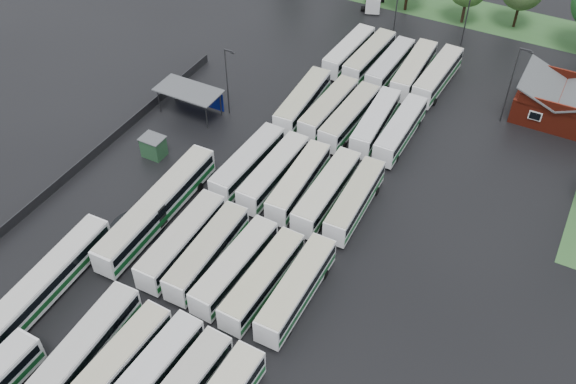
% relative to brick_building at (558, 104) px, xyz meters
% --- Properties ---
extents(ground, '(160.00, 160.00, 0.00)m').
position_rel_brick_building_xyz_m(ground, '(-24.00, -42.77, -1.87)').
color(ground, black).
rests_on(ground, ground).
extents(brick_building, '(10.07, 8.60, 5.39)m').
position_rel_brick_building_xyz_m(brick_building, '(0.00, 0.00, 0.00)').
color(brick_building, maroon).
rests_on(brick_building, ground).
extents(wash_shed, '(8.20, 4.20, 3.58)m').
position_rel_brick_building_xyz_m(wash_shed, '(-41.20, -20.74, 1.12)').
color(wash_shed, '#2D2D30').
rests_on(wash_shed, ground).
extents(utility_hut, '(2.70, 2.20, 2.62)m').
position_rel_brick_building_xyz_m(utility_hut, '(-40.20, -30.17, -0.55)').
color(utility_hut, '#204829').
rests_on(utility_hut, ground).
extents(grass_strip_north, '(80.00, 10.00, 0.01)m').
position_rel_brick_building_xyz_m(grass_strip_north, '(-22.00, 22.03, -1.86)').
color(grass_strip_north, '#2F5C29').
rests_on(grass_strip_north, ground).
extents(west_fence, '(0.10, 50.00, 1.20)m').
position_rel_brick_building_xyz_m(west_fence, '(-46.20, -34.77, -1.27)').
color(west_fence, '#2D2D30').
rests_on(west_fence, ground).
extents(bus_r1c0, '(2.97, 12.22, 3.38)m').
position_rel_brick_building_xyz_m(bus_r1c0, '(-28.41, -55.23, -0.01)').
color(bus_r1c0, white).
rests_on(bus_r1c0, ground).
extents(bus_r1c1, '(2.92, 11.88, 3.28)m').
position_rel_brick_building_xyz_m(bus_r1c1, '(-25.01, -55.37, -0.06)').
color(bus_r1c1, white).
rests_on(bus_r1c1, ground).
extents(bus_r1c2, '(3.07, 12.10, 3.34)m').
position_rel_brick_building_xyz_m(bus_r1c2, '(-21.94, -55.09, -0.03)').
color(bus_r1c2, white).
rests_on(bus_r1c2, ground).
extents(bus_r2c0, '(2.74, 12.26, 3.40)m').
position_rel_brick_building_xyz_m(bus_r2c0, '(-28.27, -41.30, 0.01)').
color(bus_r2c0, white).
rests_on(bus_r2c0, ground).
extents(bus_r2c1, '(2.74, 11.90, 3.30)m').
position_rel_brick_building_xyz_m(bus_r2c1, '(-25.23, -41.36, -0.05)').
color(bus_r2c1, white).
rests_on(bus_r2c1, ground).
extents(bus_r2c2, '(2.96, 11.80, 3.26)m').
position_rel_brick_building_xyz_m(bus_r2c2, '(-21.92, -41.64, -0.07)').
color(bus_r2c2, white).
rests_on(bus_r2c2, ground).
extents(bus_r2c3, '(2.84, 11.75, 3.25)m').
position_rel_brick_building_xyz_m(bus_r2c3, '(-18.77, -41.82, -0.08)').
color(bus_r2c3, white).
rests_on(bus_r2c3, ground).
extents(bus_r2c4, '(2.65, 11.95, 3.32)m').
position_rel_brick_building_xyz_m(bus_r2c4, '(-15.47, -41.29, -0.04)').
color(bus_r2c4, white).
rests_on(bus_r2c4, ground).
extents(bus_r3c0, '(2.96, 12.04, 3.33)m').
position_rel_brick_building_xyz_m(bus_r3c0, '(-28.59, -27.96, -0.04)').
color(bus_r3c0, white).
rests_on(bus_r3c0, ground).
extents(bus_r3c1, '(2.73, 11.95, 3.32)m').
position_rel_brick_building_xyz_m(bus_r3c1, '(-25.24, -28.02, -0.04)').
color(bus_r3c1, white).
rests_on(bus_r3c1, ground).
extents(bus_r3c2, '(2.95, 11.81, 3.26)m').
position_rel_brick_building_xyz_m(bus_r3c2, '(-22.09, -28.12, -0.07)').
color(bus_r3c2, white).
rests_on(bus_r3c2, ground).
extents(bus_r3c3, '(2.65, 12.21, 3.40)m').
position_rel_brick_building_xyz_m(bus_r3c3, '(-18.69, -28.14, 0.00)').
color(bus_r3c3, white).
rests_on(bus_r3c3, ground).
extents(bus_r3c4, '(2.82, 11.67, 3.23)m').
position_rel_brick_building_xyz_m(bus_r3c4, '(-15.53, -27.84, -0.09)').
color(bus_r3c4, white).
rests_on(bus_r3c4, ground).
extents(bus_r4c0, '(3.22, 12.34, 3.40)m').
position_rel_brick_building_xyz_m(bus_r4c0, '(-28.57, -14.48, 0.01)').
color(bus_r4c0, white).
rests_on(bus_r4c0, ground).
extents(bus_r4c1, '(2.89, 11.80, 3.26)m').
position_rel_brick_building_xyz_m(bus_r4c1, '(-25.09, -14.21, -0.07)').
color(bus_r4c1, white).
rests_on(bus_r4c1, ground).
extents(bus_r4c2, '(3.02, 12.10, 3.34)m').
position_rel_brick_building_xyz_m(bus_r4c2, '(-22.05, -14.62, -0.03)').
color(bus_r4c2, white).
rests_on(bus_r4c2, ground).
extents(bus_r4c3, '(3.08, 11.86, 3.27)m').
position_rel_brick_building_xyz_m(bus_r4c3, '(-18.85, -14.08, -0.07)').
color(bus_r4c3, white).
rests_on(bus_r4c3, ground).
extents(bus_r4c4, '(2.52, 11.79, 3.28)m').
position_rel_brick_building_xyz_m(bus_r4c4, '(-15.63, -14.10, -0.06)').
color(bus_r4c4, white).
rests_on(bus_r4c4, ground).
extents(bus_r5c0, '(2.97, 11.73, 3.24)m').
position_rel_brick_building_xyz_m(bus_r5c0, '(-28.45, -0.50, -0.08)').
color(bus_r5c0, white).
rests_on(bus_r5c0, ground).
extents(bus_r5c1, '(3.12, 12.00, 3.31)m').
position_rel_brick_building_xyz_m(bus_r5c1, '(-25.33, -0.59, -0.05)').
color(bus_r5c1, white).
rests_on(bus_r5c1, ground).
extents(bus_r5c2, '(2.80, 11.66, 3.23)m').
position_rel_brick_building_xyz_m(bus_r5c2, '(-22.07, -1.11, -0.09)').
color(bus_r5c2, white).
rests_on(bus_r5c2, ground).
extents(bus_r5c3, '(2.93, 12.34, 3.42)m').
position_rel_brick_building_xyz_m(bus_r5c3, '(-18.71, -0.98, 0.01)').
color(bus_r5c3, white).
rests_on(bus_r5c3, ground).
extents(bus_r5c4, '(3.10, 12.33, 3.41)m').
position_rel_brick_building_xyz_m(bus_r5c4, '(-15.45, -0.75, 0.01)').
color(bus_r5c4, white).
rests_on(bus_r5c4, ground).
extents(artic_bus_west_b, '(2.92, 18.32, 3.39)m').
position_rel_brick_building_xyz_m(artic_bus_west_b, '(-33.24, -38.63, 0.02)').
color(artic_bus_west_b, white).
rests_on(artic_bus_west_b, ground).
extents(artic_bus_west_c, '(3.07, 17.57, 3.25)m').
position_rel_brick_building_xyz_m(artic_bus_west_c, '(-36.38, -52.32, -0.07)').
color(artic_bus_west_c, white).
rests_on(artic_bus_west_c, ground).
extents(lamp_post_ne, '(1.61, 0.31, 10.45)m').
position_rel_brick_building_xyz_m(lamp_post_ne, '(-5.67, -4.15, 4.20)').
color(lamp_post_ne, '#2D2D30').
rests_on(lamp_post_ne, ground).
extents(lamp_post_nw, '(1.44, 0.28, 9.34)m').
position_rel_brick_building_xyz_m(lamp_post_nw, '(-36.75, -18.84, 3.56)').
color(lamp_post_nw, '#2D2D30').
rests_on(lamp_post_nw, ground).
extents(lamp_post_back_e, '(1.66, 0.32, 10.75)m').
position_rel_brick_building_xyz_m(lamp_post_back_e, '(-15.53, 11.57, 4.37)').
color(lamp_post_back_e, '#2D2D30').
rests_on(lamp_post_back_e, ground).
extents(puddle_2, '(5.88, 5.88, 0.01)m').
position_rel_brick_building_xyz_m(puddle_2, '(-34.64, -40.78, -1.86)').
color(puddle_2, black).
rests_on(puddle_2, ground).
extents(puddle_3, '(4.77, 4.77, 0.01)m').
position_rel_brick_building_xyz_m(puddle_3, '(-20.22, -43.19, -1.86)').
color(puddle_3, black).
rests_on(puddle_3, ground).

